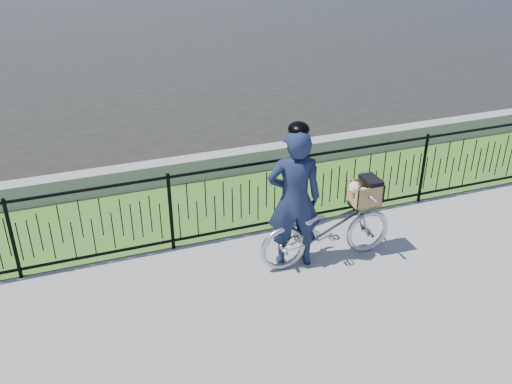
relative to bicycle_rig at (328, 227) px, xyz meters
name	(u,v)px	position (x,y,z in m)	size (l,w,h in m)	color
ground	(283,301)	(-0.88, -0.64, -0.50)	(120.00, 120.00, 0.00)	gray
grass_strip	(221,203)	(-0.88, 1.96, -0.50)	(60.00, 2.00, 0.01)	#3B6B21
quay_wall	(204,167)	(-0.88, 2.96, -0.30)	(60.00, 0.30, 0.40)	gray
fence	(241,200)	(-0.88, 0.96, 0.07)	(14.00, 0.06, 1.15)	black
bicycle_rig	(328,227)	(0.00, 0.00, 0.00)	(1.87, 0.65, 1.14)	#B3B6BF
cyclist	(294,198)	(-0.45, 0.09, 0.47)	(0.79, 0.62, 1.98)	#151F3B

